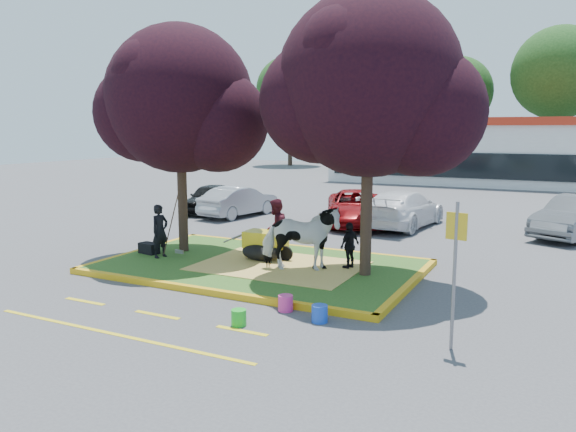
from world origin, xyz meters
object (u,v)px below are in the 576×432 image
at_px(handler, 160,231).
at_px(sign_post, 455,259).
at_px(car_silver, 239,201).
at_px(car_black, 210,198).
at_px(bucket_blue, 320,314).
at_px(calf, 260,252).
at_px(cow, 301,238).
at_px(wheelbarrow, 266,240).
at_px(bucket_green, 239,318).
at_px(bucket_pink, 286,303).

relative_size(handler, sign_post, 0.59).
bearing_deg(car_silver, car_black, -2.85).
bearing_deg(bucket_blue, calf, 133.83).
relative_size(cow, wheelbarrow, 0.98).
xyz_separation_m(handler, sign_post, (8.52, -2.75, 0.68)).
bearing_deg(bucket_green, bucket_blue, 33.87).
relative_size(bucket_blue, car_silver, 0.09).
bearing_deg(bucket_blue, car_silver, 128.21).
bearing_deg(bucket_pink, car_silver, 125.88).
height_order(bucket_pink, car_silver, car_silver).
bearing_deg(car_silver, handler, 116.21).
xyz_separation_m(handler, wheelbarrow, (2.74, 1.17, -0.22)).
bearing_deg(calf, bucket_green, -75.50).
bearing_deg(car_black, sign_post, -52.96).
distance_m(bucket_green, car_silver, 13.57).
height_order(calf, car_black, car_black).
distance_m(calf, car_silver, 8.88).
xyz_separation_m(sign_post, bucket_blue, (-2.56, 0.24, -1.41)).
xyz_separation_m(handler, bucket_blue, (5.96, -2.51, -0.73)).
xyz_separation_m(bucket_blue, car_silver, (-8.40, 10.68, 0.47)).
xyz_separation_m(handler, car_silver, (-2.44, 8.17, -0.26)).
relative_size(cow, bucket_green, 6.33).
bearing_deg(calf, bucket_pink, -62.82).
bearing_deg(wheelbarrow, handler, -158.90).
height_order(bucket_green, car_black, car_black).
height_order(calf, wheelbarrow, wheelbarrow).
height_order(sign_post, bucket_green, sign_post).
xyz_separation_m(wheelbarrow, bucket_pink, (2.33, -3.39, -0.51)).
height_order(cow, bucket_green, cow).
height_order(wheelbarrow, car_black, car_black).
height_order(cow, sign_post, sign_post).
bearing_deg(sign_post, handler, 172.09).
distance_m(bucket_blue, car_black, 15.02).
distance_m(calf, wheelbarrow, 0.41).
height_order(handler, sign_post, sign_post).
relative_size(handler, car_silver, 0.38).
relative_size(handler, bucket_green, 4.74).
height_order(bucket_green, car_silver, car_silver).
bearing_deg(handler, bucket_pink, -103.23).
relative_size(calf, handler, 0.70).
bearing_deg(car_black, bucket_green, -64.79).
xyz_separation_m(bucket_green, bucket_blue, (1.31, 0.88, 0.01)).
relative_size(wheelbarrow, bucket_blue, 6.03).
bearing_deg(sign_post, bucket_green, -160.62).
bearing_deg(bucket_blue, car_black, 132.55).
xyz_separation_m(cow, sign_post, (4.34, -3.12, 0.58)).
distance_m(cow, wheelbarrow, 1.67).
bearing_deg(handler, car_silver, 27.04).
xyz_separation_m(sign_post, bucket_pink, (-3.45, 0.53, -1.41)).
relative_size(wheelbarrow, bucket_green, 6.49).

